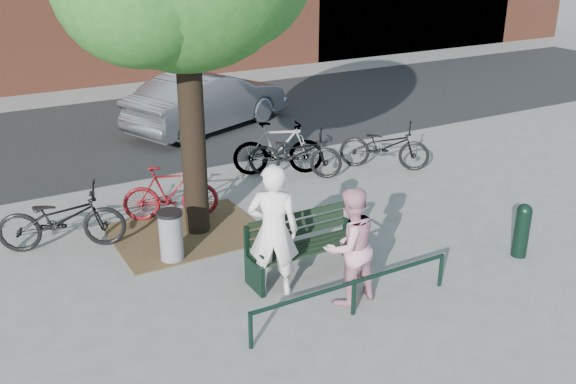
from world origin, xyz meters
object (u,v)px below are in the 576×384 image
parked_car (208,101)px  person_right (349,246)px  litter_bin (171,236)px  bicycle_c (295,153)px  park_bench (303,244)px  person_left (273,231)px  bollard (522,228)px

parked_car → person_right: bearing=147.2°
litter_bin → bicycle_c: 4.10m
bicycle_c → parked_car: bearing=38.3°
bicycle_c → parked_car: (-0.17, 4.09, 0.23)m
park_bench → parked_car: bearing=77.0°
litter_bin → parked_car: 7.11m
person_left → bollard: size_ratio=2.17×
person_right → bicycle_c: (1.79, 4.51, -0.32)m
litter_bin → parked_car: size_ratio=0.18×
person_right → parked_car: 8.75m
person_right → litter_bin: bearing=-58.8°
bollard → litter_bin: (-4.73, 2.54, -0.06)m
park_bench → bicycle_c: size_ratio=0.91×
person_left → litter_bin: bearing=-29.2°
person_right → park_bench: bearing=-86.7°
park_bench → parked_car: 7.85m
bollard → person_left: bearing=166.5°
park_bench → litter_bin: park_bench is taller
person_right → litter_bin: size_ratio=2.05×
park_bench → litter_bin: (-1.53, 1.35, -0.07)m
person_right → parked_car: bearing=-105.3°
person_left → bollard: 3.97m
park_bench → parked_car: parked_car is taller
bicycle_c → person_right: bearing=-165.7°
person_left → litter_bin: 1.93m
person_right → bicycle_c: 4.86m
person_right → person_left: bearing=-46.6°
person_left → park_bench: bearing=-125.6°
park_bench → bollard: 3.41m
park_bench → bollard: park_bench is taller
person_left → bollard: (3.84, -0.92, -0.48)m
person_left → bicycle_c: (2.56, 3.82, -0.44)m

